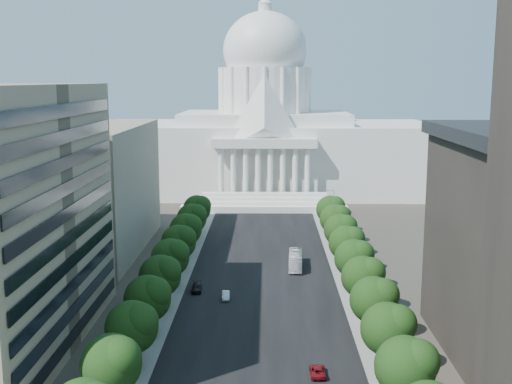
# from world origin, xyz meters

# --- Properties ---
(road_asphalt) EXTENTS (30.00, 260.00, 0.01)m
(road_asphalt) POSITION_xyz_m (0.00, 90.00, 0.00)
(road_asphalt) COLOR black
(road_asphalt) RESTS_ON ground
(sidewalk_left) EXTENTS (8.00, 260.00, 0.02)m
(sidewalk_left) POSITION_xyz_m (-19.00, 90.00, 0.00)
(sidewalk_left) COLOR gray
(sidewalk_left) RESTS_ON ground
(sidewalk_right) EXTENTS (8.00, 260.00, 0.02)m
(sidewalk_right) POSITION_xyz_m (19.00, 90.00, 0.00)
(sidewalk_right) COLOR gray
(sidewalk_right) RESTS_ON ground
(capitol) EXTENTS (120.00, 56.00, 73.00)m
(capitol) POSITION_xyz_m (0.00, 184.89, 20.01)
(capitol) COLOR white
(capitol) RESTS_ON ground
(office_block_left_far) EXTENTS (38.00, 52.00, 30.00)m
(office_block_left_far) POSITION_xyz_m (-48.00, 100.00, 15.00)
(office_block_left_far) COLOR gray
(office_block_left_far) RESTS_ON ground
(tree_l_b) EXTENTS (7.79, 7.60, 9.97)m
(tree_l_b) POSITION_xyz_m (-17.66, 23.81, 6.45)
(tree_l_b) COLOR #33261C
(tree_l_b) RESTS_ON ground
(tree_l_c) EXTENTS (7.79, 7.60, 9.97)m
(tree_l_c) POSITION_xyz_m (-17.66, 35.81, 6.45)
(tree_l_c) COLOR #33261C
(tree_l_c) RESTS_ON ground
(tree_l_d) EXTENTS (7.79, 7.60, 9.97)m
(tree_l_d) POSITION_xyz_m (-17.66, 47.81, 6.45)
(tree_l_d) COLOR #33261C
(tree_l_d) RESTS_ON ground
(tree_l_e) EXTENTS (7.79, 7.60, 9.97)m
(tree_l_e) POSITION_xyz_m (-17.66, 59.81, 6.45)
(tree_l_e) COLOR #33261C
(tree_l_e) RESTS_ON ground
(tree_l_f) EXTENTS (7.79, 7.60, 9.97)m
(tree_l_f) POSITION_xyz_m (-17.66, 71.81, 6.45)
(tree_l_f) COLOR #33261C
(tree_l_f) RESTS_ON ground
(tree_l_g) EXTENTS (7.79, 7.60, 9.97)m
(tree_l_g) POSITION_xyz_m (-17.66, 83.81, 6.45)
(tree_l_g) COLOR #33261C
(tree_l_g) RESTS_ON ground
(tree_l_h) EXTENTS (7.79, 7.60, 9.97)m
(tree_l_h) POSITION_xyz_m (-17.66, 95.81, 6.45)
(tree_l_h) COLOR #33261C
(tree_l_h) RESTS_ON ground
(tree_l_i) EXTENTS (7.79, 7.60, 9.97)m
(tree_l_i) POSITION_xyz_m (-17.66, 107.81, 6.45)
(tree_l_i) COLOR #33261C
(tree_l_i) RESTS_ON ground
(tree_l_j) EXTENTS (7.79, 7.60, 9.97)m
(tree_l_j) POSITION_xyz_m (-17.66, 119.81, 6.45)
(tree_l_j) COLOR #33261C
(tree_l_j) RESTS_ON ground
(tree_r_b) EXTENTS (7.79, 7.60, 9.97)m
(tree_r_b) POSITION_xyz_m (18.34, 23.81, 6.45)
(tree_r_b) COLOR #33261C
(tree_r_b) RESTS_ON ground
(tree_r_c) EXTENTS (7.79, 7.60, 9.97)m
(tree_r_c) POSITION_xyz_m (18.34, 35.81, 6.45)
(tree_r_c) COLOR #33261C
(tree_r_c) RESTS_ON ground
(tree_r_d) EXTENTS (7.79, 7.60, 9.97)m
(tree_r_d) POSITION_xyz_m (18.34, 47.81, 6.45)
(tree_r_d) COLOR #33261C
(tree_r_d) RESTS_ON ground
(tree_r_e) EXTENTS (7.79, 7.60, 9.97)m
(tree_r_e) POSITION_xyz_m (18.34, 59.81, 6.45)
(tree_r_e) COLOR #33261C
(tree_r_e) RESTS_ON ground
(tree_r_f) EXTENTS (7.79, 7.60, 9.97)m
(tree_r_f) POSITION_xyz_m (18.34, 71.81, 6.45)
(tree_r_f) COLOR #33261C
(tree_r_f) RESTS_ON ground
(tree_r_g) EXTENTS (7.79, 7.60, 9.97)m
(tree_r_g) POSITION_xyz_m (18.34, 83.81, 6.45)
(tree_r_g) COLOR #33261C
(tree_r_g) RESTS_ON ground
(tree_r_h) EXTENTS (7.79, 7.60, 9.97)m
(tree_r_h) POSITION_xyz_m (18.34, 95.81, 6.45)
(tree_r_h) COLOR #33261C
(tree_r_h) RESTS_ON ground
(tree_r_i) EXTENTS (7.79, 7.60, 9.97)m
(tree_r_i) POSITION_xyz_m (18.34, 107.81, 6.45)
(tree_r_i) COLOR #33261C
(tree_r_i) RESTS_ON ground
(tree_r_j) EXTENTS (7.79, 7.60, 9.97)m
(tree_r_j) POSITION_xyz_m (18.34, 119.81, 6.45)
(tree_r_j) COLOR #33261C
(tree_r_j) RESTS_ON ground
(streetlight_b) EXTENTS (2.61, 0.44, 9.00)m
(streetlight_b) POSITION_xyz_m (19.90, 35.00, 5.82)
(streetlight_b) COLOR gray
(streetlight_b) RESTS_ON ground
(streetlight_c) EXTENTS (2.61, 0.44, 9.00)m
(streetlight_c) POSITION_xyz_m (19.90, 60.00, 5.82)
(streetlight_c) COLOR gray
(streetlight_c) RESTS_ON ground
(streetlight_d) EXTENTS (2.61, 0.44, 9.00)m
(streetlight_d) POSITION_xyz_m (19.90, 85.00, 5.82)
(streetlight_d) COLOR gray
(streetlight_d) RESTS_ON ground
(streetlight_e) EXTENTS (2.61, 0.44, 9.00)m
(streetlight_e) POSITION_xyz_m (19.90, 110.00, 5.82)
(streetlight_e) COLOR gray
(streetlight_e) RESTS_ON ground
(streetlight_f) EXTENTS (2.61, 0.44, 9.00)m
(streetlight_f) POSITION_xyz_m (19.90, 135.00, 5.82)
(streetlight_f) COLOR gray
(streetlight_f) RESTS_ON ground
(car_silver) EXTENTS (1.69, 4.19, 1.35)m
(car_silver) POSITION_xyz_m (-6.64, 65.49, 0.68)
(car_silver) COLOR #B3B5BC
(car_silver) RESTS_ON ground
(car_red) EXTENTS (2.14, 4.59, 1.27)m
(car_red) POSITION_xyz_m (8.21, 34.17, 0.64)
(car_red) COLOR maroon
(car_red) RESTS_ON ground
(car_dark_b) EXTENTS (2.30, 4.97, 1.41)m
(car_dark_b) POSITION_xyz_m (-12.62, 69.79, 0.70)
(car_dark_b) COLOR black
(car_dark_b) RESTS_ON ground
(city_bus) EXTENTS (3.36, 12.14, 3.35)m
(city_bus) POSITION_xyz_m (7.29, 86.20, 1.68)
(city_bus) COLOR silver
(city_bus) RESTS_ON ground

